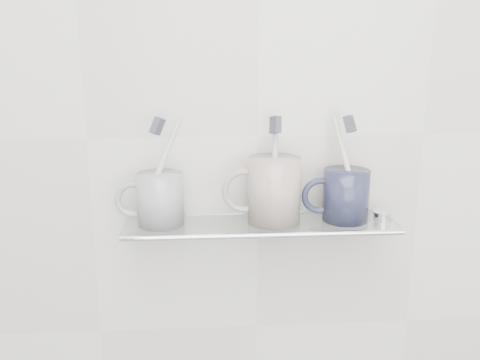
{
  "coord_description": "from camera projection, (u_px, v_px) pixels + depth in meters",
  "views": [
    {
      "loc": [
        -0.1,
        0.11,
        1.43
      ],
      "look_at": [
        -0.04,
        1.04,
        1.18
      ],
      "focal_mm": 40.0,
      "sensor_mm": 36.0,
      "label": 1
    }
  ],
  "objects": [
    {
      "name": "mug_right",
      "position": [
        346.0,
        195.0,
        0.99
      ],
      "size": [
        0.11,
        0.11,
        0.1
      ],
      "primitive_type": "cylinder",
      "rotation": [
        0.0,
        0.0,
        -0.4
      ],
      "color": "black",
      "rests_on": "shelf_glass"
    },
    {
      "name": "shelf_rail",
      "position": [
        264.0,
        235.0,
        0.93
      ],
      "size": [
        0.5,
        0.01,
        0.01
      ],
      "primitive_type": "cylinder",
      "rotation": [
        0.0,
        1.57,
        0.0
      ],
      "color": "silver",
      "rests_on": "shelf_glass"
    },
    {
      "name": "mug_left",
      "position": [
        160.0,
        199.0,
        0.97
      ],
      "size": [
        0.11,
        0.11,
        0.09
      ],
      "primitive_type": "cylinder",
      "rotation": [
        0.0,
        0.0,
        -0.38
      ],
      "color": "silver",
      "rests_on": "shelf_glass"
    },
    {
      "name": "bristles_left",
      "position": [
        157.0,
        126.0,
        0.93
      ],
      "size": [
        0.03,
        0.03,
        0.04
      ],
      "primitive_type": "cube",
      "rotation": [
        -0.26,
        0.32,
        -0.49
      ],
      "color": "#373B44",
      "rests_on": "toothbrush_left"
    },
    {
      "name": "bracket_left",
      "position": [
        149.0,
        224.0,
        1.02
      ],
      "size": [
        0.02,
        0.03,
        0.02
      ],
      "primitive_type": "cylinder",
      "rotation": [
        1.57,
        0.0,
        0.0
      ],
      "color": "silver",
      "rests_on": "wall_back"
    },
    {
      "name": "toothbrush_right",
      "position": [
        347.0,
        167.0,
        0.98
      ],
      "size": [
        0.06,
        0.07,
        0.18
      ],
      "primitive_type": "cylinder",
      "rotation": [
        -0.11,
        -0.37,
        -0.61
      ],
      "color": "beige",
      "rests_on": "mug_right"
    },
    {
      "name": "shelf_glass",
      "position": [
        261.0,
        224.0,
        0.99
      ],
      "size": [
        0.5,
        0.12,
        0.01
      ],
      "primitive_type": "cube",
      "color": "silver",
      "rests_on": "wall_back"
    },
    {
      "name": "toothbrush_center",
      "position": [
        275.0,
        169.0,
        0.97
      ],
      "size": [
        0.02,
        0.06,
        0.19
      ],
      "primitive_type": "cylinder",
      "rotation": [
        -0.22,
        0.14,
        0.42
      ],
      "color": "#A1A2A9",
      "rests_on": "mug_center"
    },
    {
      "name": "mug_center",
      "position": [
        274.0,
        190.0,
        0.98
      ],
      "size": [
        0.11,
        0.11,
        0.12
      ],
      "primitive_type": "cylinder",
      "rotation": [
        0.0,
        0.0,
        -0.12
      ],
      "color": "silver",
      "rests_on": "shelf_glass"
    },
    {
      "name": "bristles_right",
      "position": [
        350.0,
        124.0,
        0.96
      ],
      "size": [
        0.03,
        0.03,
        0.03
      ],
      "primitive_type": "cube",
      "rotation": [
        -0.11,
        -0.37,
        -0.61
      ],
      "color": "#373B44",
      "rests_on": "toothbrush_right"
    },
    {
      "name": "bristles_center",
      "position": [
        275.0,
        125.0,
        0.95
      ],
      "size": [
        0.02,
        0.03,
        0.04
      ],
      "primitive_type": "cube",
      "rotation": [
        -0.22,
        0.14,
        0.42
      ],
      "color": "#373B44",
      "rests_on": "toothbrush_center"
    },
    {
      "name": "mug_center_handle",
      "position": [
        245.0,
        191.0,
        0.97
      ],
      "size": [
        0.08,
        0.01,
        0.08
      ],
      "primitive_type": "torus",
      "rotation": [
        1.57,
        0.0,
        0.0
      ],
      "color": "silver",
      "rests_on": "mug_center"
    },
    {
      "name": "toothbrush_left",
      "position": [
        159.0,
        170.0,
        0.95
      ],
      "size": [
        0.09,
        0.03,
        0.18
      ],
      "primitive_type": "cylinder",
      "rotation": [
        -0.26,
        0.32,
        -0.49
      ],
      "color": "silver",
      "rests_on": "mug_left"
    },
    {
      "name": "wall_back",
      "position": [
        258.0,
        136.0,
        1.01
      ],
      "size": [
        2.5,
        0.0,
        2.5
      ],
      "primitive_type": "plane",
      "rotation": [
        1.57,
        0.0,
        0.0
      ],
      "color": "beige",
      "rests_on": "ground"
    },
    {
      "name": "mug_left_handle",
      "position": [
        133.0,
        200.0,
        0.97
      ],
      "size": [
        0.07,
        0.01,
        0.07
      ],
      "primitive_type": "torus",
      "rotation": [
        1.57,
        0.0,
        0.0
      ],
      "color": "silver",
      "rests_on": "mug_left"
    },
    {
      "name": "mug_right_handle",
      "position": [
        320.0,
        196.0,
        0.99
      ],
      "size": [
        0.07,
        0.01,
        0.07
      ],
      "primitive_type": "torus",
      "rotation": [
        1.57,
        0.0,
        0.0
      ],
      "color": "black",
      "rests_on": "mug_right"
    },
    {
      "name": "bracket_right",
      "position": [
        365.0,
        219.0,
        1.05
      ],
      "size": [
        0.02,
        0.03,
        0.02
      ],
      "primitive_type": "cylinder",
      "rotation": [
        1.57,
        0.0,
        0.0
      ],
      "color": "silver",
      "rests_on": "wall_back"
    },
    {
      "name": "chrome_cap",
      "position": [
        383.0,
        215.0,
        1.01
      ],
      "size": [
        0.03,
        0.03,
        0.01
      ],
      "primitive_type": "cylinder",
      "color": "silver",
      "rests_on": "shelf_glass"
    }
  ]
}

